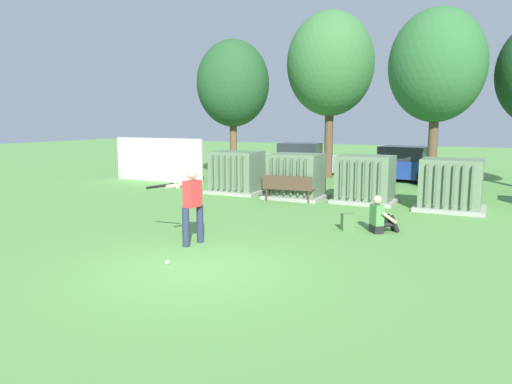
# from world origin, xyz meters

# --- Properties ---
(ground_plane) EXTENTS (96.00, 96.00, 0.00)m
(ground_plane) POSITION_xyz_m (0.00, 0.00, 0.00)
(ground_plane) COLOR #5B9947
(fence_panel) EXTENTS (4.80, 0.12, 2.00)m
(fence_panel) POSITION_xyz_m (-8.98, 10.50, 1.00)
(fence_panel) COLOR beige
(fence_panel) RESTS_ON ground
(transformer_west) EXTENTS (2.10, 1.70, 1.62)m
(transformer_west) POSITION_xyz_m (-3.99, 8.96, 0.79)
(transformer_west) COLOR #9E9B93
(transformer_west) RESTS_ON ground
(transformer_mid_west) EXTENTS (2.10, 1.70, 1.62)m
(transformer_mid_west) POSITION_xyz_m (-1.43, 8.78, 0.79)
(transformer_mid_west) COLOR #9E9B93
(transformer_mid_west) RESTS_ON ground
(transformer_mid_east) EXTENTS (2.10, 1.70, 1.62)m
(transformer_mid_east) POSITION_xyz_m (1.04, 9.01, 0.79)
(transformer_mid_east) COLOR #9E9B93
(transformer_mid_east) RESTS_ON ground
(transformer_east) EXTENTS (2.10, 1.70, 1.62)m
(transformer_east) POSITION_xyz_m (3.81, 8.75, 0.79)
(transformer_east) COLOR #9E9B93
(transformer_east) RESTS_ON ground
(park_bench) EXTENTS (1.83, 0.56, 0.92)m
(park_bench) POSITION_xyz_m (-1.40, 7.92, 0.54)
(park_bench) COLOR #4C3828
(park_bench) RESTS_ON ground
(batter) EXTENTS (1.62, 0.73, 1.74)m
(batter) POSITION_xyz_m (-1.12, 1.57, 0.98)
(batter) COLOR #282D4C
(batter) RESTS_ON ground
(sports_ball) EXTENTS (0.09, 0.09, 0.09)m
(sports_ball) POSITION_xyz_m (-0.65, 0.02, 0.04)
(sports_ball) COLOR white
(sports_ball) RESTS_ON ground
(seated_spectator) EXTENTS (0.76, 0.72, 0.96)m
(seated_spectator) POSITION_xyz_m (2.51, 4.67, 0.38)
(seated_spectator) COLOR black
(seated_spectator) RESTS_ON ground
(backpack) EXTENTS (0.38, 0.37, 0.44)m
(backpack) POSITION_xyz_m (1.70, 4.56, 0.21)
(backpack) COLOR #4C723F
(backpack) RESTS_ON ground
(tree_left) EXTENTS (3.46, 3.46, 6.61)m
(tree_left) POSITION_xyz_m (-6.47, 13.13, 4.53)
(tree_left) COLOR brown
(tree_left) RESTS_ON ground
(tree_center_left) EXTENTS (4.17, 4.17, 7.96)m
(tree_center_left) POSITION_xyz_m (-2.40, 15.43, 5.46)
(tree_center_left) COLOR brown
(tree_center_left) RESTS_ON ground
(tree_center_right) EXTENTS (3.78, 3.78, 7.22)m
(tree_center_right) POSITION_xyz_m (2.67, 13.44, 4.95)
(tree_center_right) COLOR brown
(tree_center_right) RESTS_ON ground
(parked_car_leftmost) EXTENTS (4.36, 2.25, 1.62)m
(parked_car_leftmost) POSITION_xyz_m (-4.43, 16.49, 0.75)
(parked_car_leftmost) COLOR silver
(parked_car_leftmost) RESTS_ON ground
(parked_car_left_of_center) EXTENTS (4.39, 2.34, 1.62)m
(parked_car_left_of_center) POSITION_xyz_m (1.12, 15.62, 0.75)
(parked_car_left_of_center) COLOR navy
(parked_car_left_of_center) RESTS_ON ground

